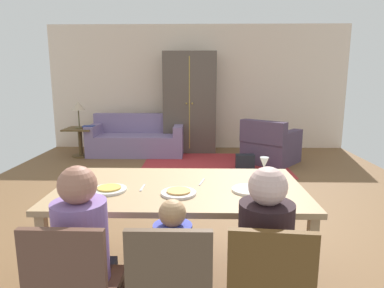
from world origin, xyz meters
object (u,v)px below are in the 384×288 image
couch (137,140)px  handbag (245,162)px  wine_glass (264,164)px  person_man (85,265)px  armoire (190,102)px  side_table (80,138)px  plate_near_woman (249,190)px  person_woman (263,267)px  table_lamp (78,107)px  book_upper (89,126)px  person_child (174,279)px  dining_table (180,194)px  plate_near_man (109,190)px  plate_near_child (179,193)px  dining_chair_man (74,287)px  dining_chair_child (171,288)px  book_lower (89,127)px  armchair (270,146)px

couch → handbag: (2.09, -1.16, -0.17)m
wine_glass → person_man: bearing=-143.3°
armoire → side_table: (-2.19, -0.60, -0.67)m
plate_near_woman → person_man: person_man is taller
person_woman → armoire: size_ratio=0.53×
table_lamp → handbag: 3.43m
person_man → person_woman: same height
person_woman → book_upper: person_woman is taller
person_child → person_woman: (0.51, 0.00, 0.08)m
person_woman → armoire: (-0.57, 5.46, 0.54)m
dining_table → plate_near_woman: size_ratio=7.39×
wine_glass → person_woman: person_woman is taller
person_woman → book_upper: size_ratio=5.04×
wine_glass → table_lamp: size_ratio=0.34×
plate_near_man → side_table: bearing=112.1°
plate_near_woman → plate_near_child: bearing=-171.1°
wine_glass → couch: 4.65m
side_table → book_upper: (0.20, -0.04, 0.24)m
dining_table → armoire: 4.78m
table_lamp → handbag: (3.20, -0.90, -0.88)m
book_upper → person_child: bearing=-67.0°
person_man → armoire: (0.45, 5.46, 0.54)m
person_woman → handbag: (0.43, 3.96, -0.38)m
dining_chair_man → couch: 5.34m
person_woman → dining_chair_child: bearing=-161.1°
handbag → wine_glass: bearing=-95.2°
dining_chair_man → person_man: person_man is taller
wine_glass → book_lower: 4.84m
couch → book_upper: couch is taller
wine_glass → book_lower: size_ratio=0.85×
person_woman → couch: person_woman is taller
person_woman → armchair: size_ratio=0.92×
book_lower → plate_near_man: bearing=-70.2°
plate_near_man → person_man: person_man is taller
person_woman → person_child: bearing=-179.4°
person_woman → book_upper: bearing=118.0°
plate_near_woman → armchair: 3.97m
book_upper → wine_glass: bearing=-55.5°
armchair → person_man: bearing=-114.0°
wine_glass → book_upper: 4.80m
dining_table → table_lamp: size_ratio=3.42×
person_child → book_upper: 5.25m
armoire → side_table: 2.37m
person_man → person_woman: bearing=-0.0°
dining_chair_man → person_woman: size_ratio=0.78×
dining_chair_man → book_upper: dining_chair_man is taller
wine_glass → handbag: bearing=84.8°
wine_glass → dining_chair_child: 1.31m
person_woman → side_table: size_ratio=1.91×
table_lamp → book_lower: size_ratio=2.45×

